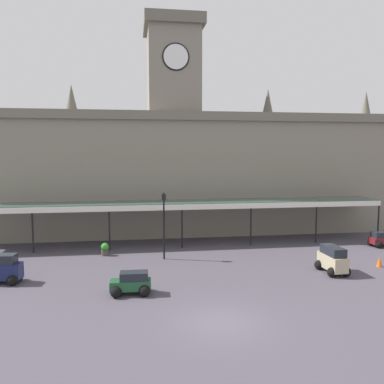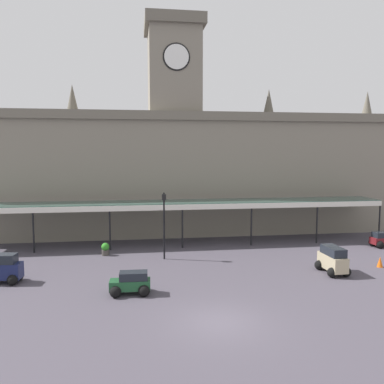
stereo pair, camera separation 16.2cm
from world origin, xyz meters
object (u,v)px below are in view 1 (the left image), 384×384
Objects in this scene: car_green_estate at (131,284)px; car_maroon_estate at (383,240)px; car_beige_van at (332,261)px; victorian_lamppost at (164,218)px; planter_by_canopy at (105,249)px; car_navy_van at (1,270)px; traffic_cone at (379,261)px.

car_maroon_estate is (20.88, 8.22, 0.00)m from car_green_estate.
car_beige_van is 12.00m from victorian_lamppost.
car_beige_van is 2.52× the size of planter_by_canopy.
car_navy_van and car_beige_van have the same top height.
victorian_lamppost is at bearing -176.35° from car_maroon_estate.
car_green_estate is (7.81, -3.05, -0.24)m from car_navy_van.
car_maroon_estate is 22.90m from planter_by_canopy.
car_beige_van is at bearing -141.57° from car_maroon_estate.
car_green_estate is 3.08× the size of traffic_cone.
victorian_lamppost is 5.40m from planter_by_canopy.
car_green_estate reaches higher than traffic_cone.
planter_by_canopy is at bearing 158.76° from victorian_lamppost.
car_navy_van is 8.13m from planter_by_canopy.
car_beige_van is at bearing -25.33° from victorian_lamppost.
car_navy_van is 3.35× the size of traffic_cone.
victorian_lamppost reaches higher than car_beige_van.
car_beige_van is at bearing 8.71° from car_green_estate.
victorian_lamppost is at bearing 71.25° from car_green_estate.
car_beige_van is 16.51m from planter_by_canopy.
planter_by_canopy is (-22.90, 0.53, -0.07)m from car_maroon_estate.
traffic_cone is at bearing -16.11° from victorian_lamppost.
car_navy_van is at bearing -135.43° from planter_by_canopy.
car_beige_van is at bearing -168.09° from traffic_cone.
car_maroon_estate is (7.84, 6.22, -0.24)m from car_beige_van.
car_maroon_estate reaches higher than traffic_cone.
planter_by_canopy reaches higher than traffic_cone.
car_navy_van is at bearing -158.65° from victorian_lamppost.
traffic_cone is (24.78, -0.22, -0.44)m from car_navy_van.
car_maroon_estate is at bearing 38.43° from car_beige_van.
planter_by_canopy is (-4.41, 1.71, -2.60)m from victorian_lamppost.
traffic_cone is 0.77× the size of planter_by_canopy.
planter_by_canopy is at bearing 44.57° from car_navy_van.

